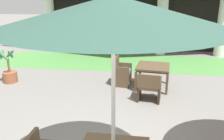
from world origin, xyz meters
TOP-DOWN VIEW (x-y plane):
  - lawn_strip at (0.00, 6.82)m, footprint 11.39×2.70m
  - patio_table_mid_left at (0.88, 4.02)m, footprint 1.11×1.11m
  - patio_chair_mid_left_west at (-0.11, 4.14)m, footprint 0.56×0.62m
  - patio_chair_mid_left_south at (0.75, 3.03)m, footprint 0.70×0.64m
  - patio_umbrella_mid_right at (0.17, -0.42)m, footprint 2.68×2.68m
  - potted_palm_left_edge at (-3.89, 3.89)m, footprint 0.49×0.48m

SIDE VIEW (x-z plane):
  - lawn_strip at x=0.00m, z-range 0.00..0.01m
  - potted_palm_left_edge at x=-3.89m, z-range -0.25..0.90m
  - patio_chair_mid_left_south at x=0.75m, z-range -0.01..0.82m
  - patio_chair_mid_left_west at x=-0.11m, z-range -0.04..0.90m
  - patio_table_mid_left at x=0.88m, z-range 0.27..1.00m
  - patio_umbrella_mid_right at x=0.17m, z-range 1.20..4.13m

